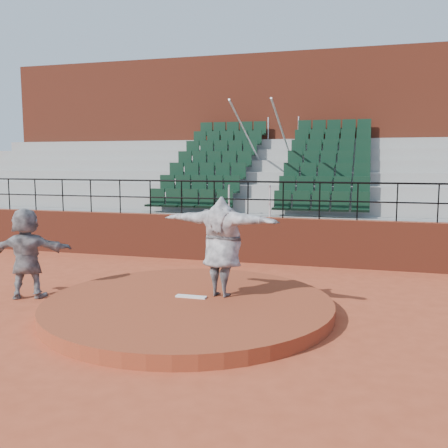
# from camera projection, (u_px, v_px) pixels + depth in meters

# --- Properties ---
(ground) EXTENTS (90.00, 90.00, 0.00)m
(ground) POSITION_uv_depth(u_px,v_px,m) (189.00, 312.00, 9.56)
(ground) COLOR #AB4426
(ground) RESTS_ON ground
(pitchers_mound) EXTENTS (5.50, 5.50, 0.25)m
(pitchers_mound) POSITION_uv_depth(u_px,v_px,m) (189.00, 306.00, 9.54)
(pitchers_mound) COLOR brown
(pitchers_mound) RESTS_ON ground
(pitching_rubber) EXTENTS (0.60, 0.15, 0.03)m
(pitching_rubber) POSITION_uv_depth(u_px,v_px,m) (191.00, 297.00, 9.67)
(pitching_rubber) COLOR white
(pitching_rubber) RESTS_ON pitchers_mound
(boundary_wall) EXTENTS (24.00, 0.30, 1.30)m
(boundary_wall) POSITION_uv_depth(u_px,v_px,m) (248.00, 239.00, 14.25)
(boundary_wall) COLOR maroon
(boundary_wall) RESTS_ON ground
(wall_railing) EXTENTS (24.04, 0.05, 1.03)m
(wall_railing) POSITION_uv_depth(u_px,v_px,m) (248.00, 191.00, 14.07)
(wall_railing) COLOR black
(wall_railing) RESTS_ON boundary_wall
(seating_deck) EXTENTS (24.00, 5.97, 4.63)m
(seating_deck) POSITION_uv_depth(u_px,v_px,m) (271.00, 202.00, 17.63)
(seating_deck) COLOR gray
(seating_deck) RESTS_ON ground
(press_box_facade) EXTENTS (24.00, 3.00, 7.10)m
(press_box_facade) POSITION_uv_depth(u_px,v_px,m) (289.00, 145.00, 21.14)
(press_box_facade) COLOR maroon
(press_box_facade) RESTS_ON ground
(pitcher) EXTENTS (2.47, 0.99, 1.95)m
(pitcher) POSITION_uv_depth(u_px,v_px,m) (222.00, 247.00, 9.68)
(pitcher) COLOR black
(pitcher) RESTS_ON pitchers_mound
(fielder) EXTENTS (1.86, 1.16, 1.92)m
(fielder) POSITION_uv_depth(u_px,v_px,m) (27.00, 253.00, 10.47)
(fielder) COLOR black
(fielder) RESTS_ON ground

